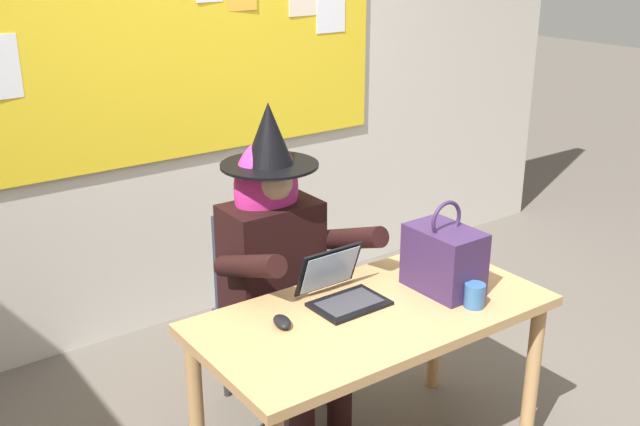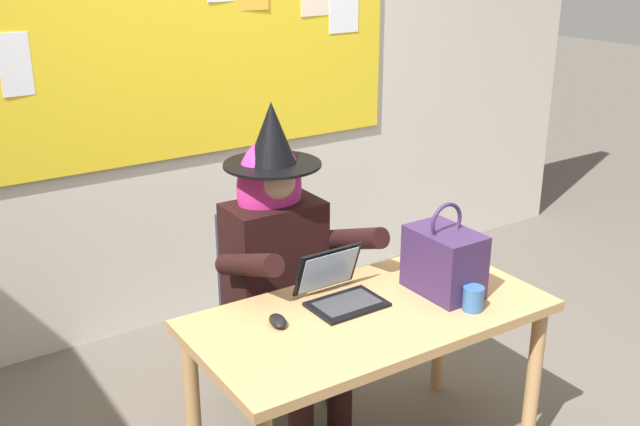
% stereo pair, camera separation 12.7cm
% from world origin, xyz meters
% --- Properties ---
extents(wall_back_bulletin, '(5.69, 1.86, 2.77)m').
position_xyz_m(wall_back_bulletin, '(-0.00, 1.72, 1.40)').
color(wall_back_bulletin, beige).
rests_on(wall_back_bulletin, ground).
extents(desk_main, '(1.38, 0.72, 0.72)m').
position_xyz_m(desk_main, '(-0.07, 0.04, 0.63)').
color(desk_main, tan).
rests_on(desk_main, ground).
extents(chair_at_desk, '(0.43, 0.43, 0.91)m').
position_xyz_m(chair_at_desk, '(-0.12, 0.75, 0.51)').
color(chair_at_desk, '#2D3347').
rests_on(chair_at_desk, ground).
extents(person_costumed, '(0.60, 0.68, 1.42)m').
position_xyz_m(person_costumed, '(-0.12, 0.63, 0.79)').
color(person_costumed, black).
rests_on(person_costumed, ground).
extents(laptop, '(0.29, 0.27, 0.20)m').
position_xyz_m(laptop, '(-0.13, 0.17, 0.77)').
color(laptop, black).
rests_on(laptop, desk_main).
extents(computer_mouse, '(0.08, 0.12, 0.03)m').
position_xyz_m(computer_mouse, '(-0.43, 0.14, 0.74)').
color(computer_mouse, black).
rests_on(computer_mouse, desk_main).
extents(handbag, '(0.20, 0.30, 0.38)m').
position_xyz_m(handbag, '(0.27, 0.02, 0.86)').
color(handbag, '#38234C').
rests_on(handbag, desk_main).
extents(coffee_mug, '(0.08, 0.08, 0.09)m').
position_xyz_m(coffee_mug, '(0.26, -0.17, 0.77)').
color(coffee_mug, '#336099').
rests_on(coffee_mug, desk_main).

